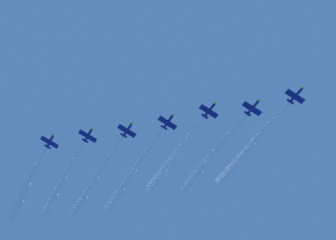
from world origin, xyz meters
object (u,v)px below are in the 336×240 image
jet_port_outer (58,188)px  jet_starboard_outer (23,194)px  jet_starboard_inner (168,164)px  jet_port_inner (205,164)px  jet_port_mid (126,182)px  jet_starboard_mid (89,189)px  jet_lead (242,155)px

jet_port_outer → jet_starboard_outer: 18.82m
jet_starboard_inner → jet_port_outer: (-37.65, 39.85, -1.54)m
jet_starboard_inner → jet_port_inner: bearing=-41.2°
jet_port_inner → jet_port_mid: bearing=129.6°
jet_starboard_inner → jet_starboard_mid: 41.16m
jet_port_mid → jet_starboard_mid: jet_port_mid is taller
jet_port_inner → jet_port_mid: size_ratio=0.89×
jet_starboard_mid → jet_port_inner: bearing=-49.0°
jet_starboard_inner → jet_starboard_mid: jet_starboard_inner is taller
jet_port_inner → jet_starboard_mid: bearing=131.0°
jet_lead → jet_starboard_outer: 107.55m
jet_port_inner → jet_starboard_outer: 90.52m
jet_starboard_outer → jet_port_mid: bearing=-42.4°
jet_lead → jet_port_outer: (-63.23, 62.29, -1.01)m
jet_port_inner → jet_port_mid: jet_port_mid is taller
jet_port_mid → jet_port_outer: (-25.60, 21.08, 0.77)m
jet_port_outer → jet_starboard_outer: size_ratio=0.97×
jet_port_mid → jet_starboard_mid: size_ratio=0.98×
jet_starboard_mid → jet_starboard_outer: 33.00m
jet_port_inner → jet_starboard_mid: size_ratio=0.87×
jet_port_inner → jet_lead: bearing=-41.3°
jet_starboard_inner → jet_starboard_outer: (-50.36, 53.72, -1.03)m
jet_port_inner → jet_starboard_mid: 57.78m
jet_starboard_outer → jet_starboard_inner: bearing=-46.9°
jet_starboard_mid → jet_starboard_outer: bearing=139.7°
jet_port_mid → jet_starboard_outer: (-38.30, 34.95, 1.29)m
jet_lead → jet_port_inner: (-12.85, 11.28, -2.49)m
jet_port_mid → jet_port_outer: jet_port_outer is taller
jet_port_inner → jet_starboard_inner: bearing=138.8°
jet_starboard_outer → jet_port_inner: bearing=-45.8°
jet_lead → jet_starboard_inner: (-25.58, 22.44, 0.53)m
jet_starboard_inner → jet_port_mid: size_ratio=0.87×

